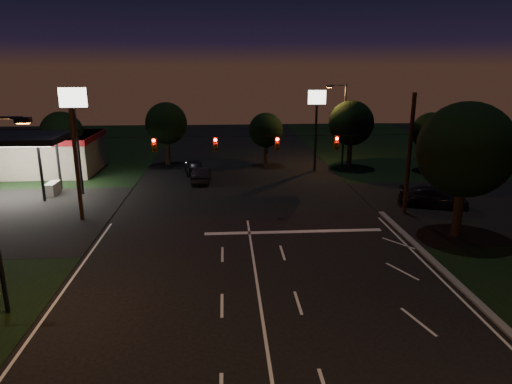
{
  "coord_description": "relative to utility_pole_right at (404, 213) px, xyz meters",
  "views": [
    {
      "loc": [
        -1.5,
        -17.21,
        10.83
      ],
      "look_at": [
        0.41,
        10.93,
        3.0
      ],
      "focal_mm": 32.0,
      "sensor_mm": 36.0,
      "label": 1
    }
  ],
  "objects": [
    {
      "name": "tree_far_c",
      "position": [
        -8.98,
        18.1,
        3.9
      ],
      "size": [
        3.8,
        3.8,
        5.86
      ],
      "color": "black",
      "rests_on": "ground"
    },
    {
      "name": "car_cross",
      "position": [
        2.87,
        1.45,
        0.77
      ],
      "size": [
        5.74,
        3.8,
        1.54
      ],
      "primitive_type": "imported",
      "rotation": [
        0.0,
        0.0,
        1.23
      ],
      "color": "black",
      "rests_on": "ground"
    },
    {
      "name": "tree_far_e",
      "position": [
        8.02,
        14.11,
        4.11
      ],
      "size": [
        4.0,
        4.0,
        6.18
      ],
      "color": "black",
      "rests_on": "ground"
    },
    {
      "name": "pole_sign_right",
      "position": [
        -4.0,
        15.0,
        6.24
      ],
      "size": [
        1.8,
        0.3,
        8.4
      ],
      "color": "black",
      "rests_on": "ground"
    },
    {
      "name": "car_oncoming_a",
      "position": [
        -16.81,
        14.38,
        0.76
      ],
      "size": [
        2.53,
        4.71,
        1.52
      ],
      "primitive_type": "imported",
      "rotation": [
        0.0,
        0.0,
        3.31
      ],
      "color": "black",
      "rests_on": "ground"
    },
    {
      "name": "tree_right_near",
      "position": [
        1.53,
        -4.83,
        5.68
      ],
      "size": [
        6.0,
        6.0,
        8.76
      ],
      "color": "black",
      "rests_on": "ground"
    },
    {
      "name": "tree_far_b",
      "position": [
        -19.98,
        19.13,
        4.61
      ],
      "size": [
        4.6,
        4.6,
        6.98
      ],
      "color": "black",
      "rests_on": "ground"
    },
    {
      "name": "signal_span",
      "position": [
        -12.0,
        -0.04,
        5.5
      ],
      "size": [
        24.0,
        0.4,
        1.56
      ],
      "color": "black",
      "rests_on": "ground"
    },
    {
      "name": "gas_station",
      "position": [
        -33.86,
        15.39,
        2.38
      ],
      "size": [
        14.2,
        16.1,
        5.25
      ],
      "color": "gray",
      "rests_on": "ground"
    },
    {
      "name": "tree_far_d",
      "position": [
        0.02,
        16.13,
        4.83
      ],
      "size": [
        4.8,
        4.8,
        7.3
      ],
      "color": "black",
      "rests_on": "ground"
    },
    {
      "name": "pole_sign_left_near",
      "position": [
        -26.0,
        7.0,
        6.98
      ],
      "size": [
        2.2,
        0.3,
        9.1
      ],
      "color": "black",
      "rests_on": "ground"
    },
    {
      "name": "utility_pole_right",
      "position": [
        0.0,
        0.0,
        0.0
      ],
      "size": [
        0.3,
        0.3,
        9.0
      ],
      "primitive_type": "cylinder",
      "color": "black",
      "rests_on": "ground"
    },
    {
      "name": "car_oncoming_b",
      "position": [
        -15.87,
        10.61,
        0.72
      ],
      "size": [
        1.75,
        4.46,
        1.45
      ],
      "primitive_type": "imported",
      "rotation": [
        0.0,
        0.0,
        3.09
      ],
      "color": "black",
      "rests_on": "ground"
    },
    {
      "name": "street_light_right_far",
      "position": [
        -0.76,
        17.0,
        5.24
      ],
      "size": [
        2.2,
        0.35,
        9.0
      ],
      "color": "black",
      "rests_on": "ground"
    },
    {
      "name": "utility_pole_left",
      "position": [
        -24.0,
        0.0,
        0.0
      ],
      "size": [
        0.28,
        0.28,
        8.0
      ],
      "primitive_type": "cylinder",
      "color": "black",
      "rests_on": "ground"
    },
    {
      "name": "cross_street_right",
      "position": [
        8.0,
        1.0,
        0.0
      ],
      "size": [
        20.0,
        16.0,
        0.02
      ],
      "primitive_type": "cube",
      "color": "black",
      "rests_on": "ground"
    },
    {
      "name": "tree_far_a",
      "position": [
        -29.98,
        15.12,
        4.26
      ],
      "size": [
        4.2,
        4.2,
        6.42
      ],
      "color": "black",
      "rests_on": "ground"
    },
    {
      "name": "ground",
      "position": [
        -12.0,
        -15.0,
        0.0
      ],
      "size": [
        140.0,
        140.0,
        0.0
      ],
      "primitive_type": "plane",
      "color": "black",
      "rests_on": "ground"
    },
    {
      "name": "stop_bar",
      "position": [
        -9.0,
        -3.5,
        0.01
      ],
      "size": [
        12.0,
        0.5,
        0.01
      ],
      "primitive_type": "cube",
      "color": "silver",
      "rests_on": "ground"
    }
  ]
}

